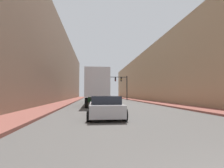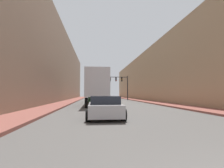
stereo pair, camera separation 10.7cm
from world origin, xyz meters
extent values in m
cube|color=brown|center=(6.71, 30.00, 0.07)|extent=(2.51, 80.00, 0.15)
cube|color=brown|center=(-6.71, 30.00, 0.07)|extent=(2.51, 80.00, 0.15)
cube|color=tan|center=(10.96, 30.00, 5.12)|extent=(6.00, 80.00, 10.25)
cube|color=#846B56|center=(-10.96, 30.00, 6.86)|extent=(6.00, 80.00, 13.72)
cube|color=silver|center=(-2.13, 21.23, 2.53)|extent=(2.46, 11.95, 2.87)
cube|color=black|center=(-2.13, 21.23, 0.95)|extent=(1.23, 11.95, 0.24)
cube|color=#1E512D|center=(-2.13, 28.64, 1.37)|extent=(2.46, 2.88, 2.75)
cylinder|color=black|center=(-3.21, 16.45, 0.50)|extent=(0.25, 1.00, 1.00)
cylinder|color=black|center=(-1.05, 16.45, 0.50)|extent=(0.25, 1.00, 1.00)
cylinder|color=black|center=(-3.21, 17.65, 0.50)|extent=(0.25, 1.00, 1.00)
cylinder|color=black|center=(-1.05, 17.65, 0.50)|extent=(0.25, 1.00, 1.00)
cylinder|color=black|center=(-3.21, 28.64, 0.50)|extent=(0.25, 1.00, 1.00)
cylinder|color=black|center=(-1.05, 28.64, 0.50)|extent=(0.25, 1.00, 1.00)
cube|color=#B7B7BC|center=(-1.82, 9.45, 0.51)|extent=(1.83, 4.35, 0.66)
cube|color=#1E232D|center=(-1.82, 9.23, 1.06)|extent=(1.61, 2.40, 0.45)
cylinder|color=black|center=(-2.74, 10.93, 0.32)|extent=(0.25, 0.64, 0.64)
cylinder|color=black|center=(-0.91, 10.93, 0.32)|extent=(0.25, 0.64, 0.64)
cylinder|color=black|center=(-2.74, 7.87, 0.32)|extent=(0.25, 0.64, 0.64)
cylinder|color=black|center=(-0.91, 7.87, 0.32)|extent=(0.25, 0.64, 0.64)
cylinder|color=black|center=(5.31, 38.56, 2.76)|extent=(0.20, 0.20, 5.53)
cube|color=black|center=(2.62, 38.56, 5.23)|extent=(5.38, 0.12, 0.12)
cube|color=black|center=(3.96, 38.56, 4.72)|extent=(0.30, 0.24, 0.90)
sphere|color=gold|center=(3.96, 38.42, 4.72)|extent=(0.18, 0.18, 0.18)
cube|color=black|center=(2.62, 38.56, 4.72)|extent=(0.30, 0.24, 0.90)
sphere|color=red|center=(2.62, 38.42, 4.44)|extent=(0.18, 0.18, 0.18)
cube|color=black|center=(1.27, 38.56, 4.72)|extent=(0.30, 0.24, 0.90)
sphere|color=red|center=(1.27, 38.42, 5.00)|extent=(0.18, 0.18, 0.18)
camera|label=1|loc=(-2.56, -1.12, 1.42)|focal=28.00mm
camera|label=2|loc=(-2.46, -1.14, 1.42)|focal=28.00mm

